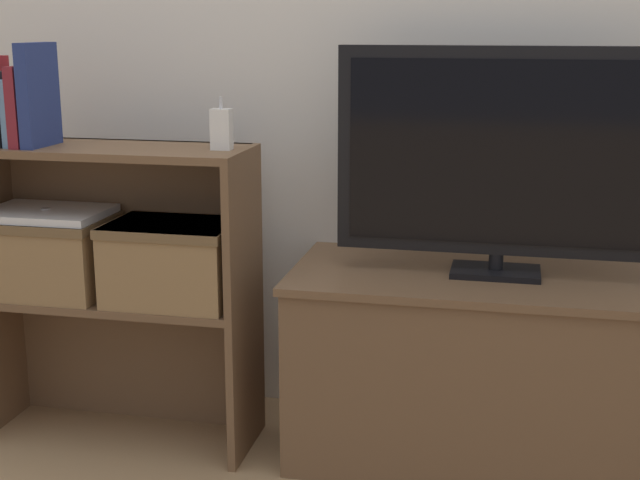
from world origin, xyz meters
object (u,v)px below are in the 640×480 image
Objects in this scene: book_charcoal at (7,108)px; book_navy at (39,95)px; baby_monitor at (221,129)px; book_maroon at (27,106)px; book_skyblue at (18,112)px; storage_basket_left at (49,251)px; laptop at (46,213)px; tv_stand at (491,367)px; storage_basket_right at (173,258)px; tv at (501,156)px.

book_navy is (0.09, -0.00, 0.04)m from book_charcoal.
book_navy is 0.48m from baby_monitor.
book_navy is at bearing 0.00° from book_maroon.
book_charcoal is at bearing -176.31° from baby_monitor.
book_charcoal is at bearing 180.00° from book_skyblue.
laptop reaches higher than storage_basket_left.
storage_basket_right is (-0.81, -0.11, 0.27)m from tv_stand.
book_maroon is (0.03, 0.00, 0.02)m from book_skyblue.
storage_basket_right is 0.37m from laptop.
storage_basket_left is at bearing -174.85° from tv_stand.
tv_stand is at bearing 5.15° from laptop.
tv reaches higher than book_charcoal.
storage_basket_right is (-0.14, -0.01, -0.34)m from baby_monitor.
laptop is (-0.35, 0.00, 0.10)m from storage_basket_right.
book_charcoal reaches higher than book_skyblue.
storage_basket_left is at bearing 47.31° from book_maroon.
storage_basket_left is 1.00× the size of storage_basket_right.
tv is 4.25× the size of book_charcoal.
book_navy is 0.79× the size of storage_basket_left.
book_charcoal is 0.73× the size of book_navy.
book_maroon is 0.53m from storage_basket_right.
tv_stand is 1.23m from laptop.
storage_basket_right is (0.33, 0.02, -0.41)m from book_navy.
book_charcoal reaches higher than storage_basket_right.
book_skyblue is 0.54× the size of laptop.
book_maroon is (-1.19, -0.13, 0.66)m from tv_stand.
book_maroon reaches higher than tv_stand.
book_skyblue is 0.53m from baby_monitor.
storage_basket_left is (-1.17, -0.10, -0.28)m from tv.
tv_stand is at bearing 6.27° from book_navy.
baby_monitor is 0.40× the size of storage_basket_right.
baby_monitor is (0.56, 0.04, -0.04)m from book_charcoal.
storage_basket_right is at bearing 3.06° from book_skyblue.
book_skyblue is at bearing -174.05° from tv_stand.
book_skyblue is at bearing -176.11° from baby_monitor.
book_skyblue is (-1.21, -0.12, 0.09)m from tv.
book_skyblue is 0.27m from laptop.
book_navy is (-1.15, -0.13, 0.68)m from tv_stand.
book_navy is (-1.15, -0.12, 0.14)m from tv.
book_maroon is at bearing 0.00° from book_skyblue.
tv_stand is 0.91m from baby_monitor.
baby_monitor is 0.59m from storage_basket_left.
tv_stand is 6.01× the size of book_skyblue.
book_maroon is 0.05m from book_navy.
storage_basket_right is (0.40, 0.02, -0.37)m from book_skyblue.
tv reaches higher than baby_monitor.
book_navy reaches higher than tv.
tv_stand is at bearing 90.00° from tv.
baby_monitor is 0.54m from laptop.
book_navy reaches higher than book_maroon.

